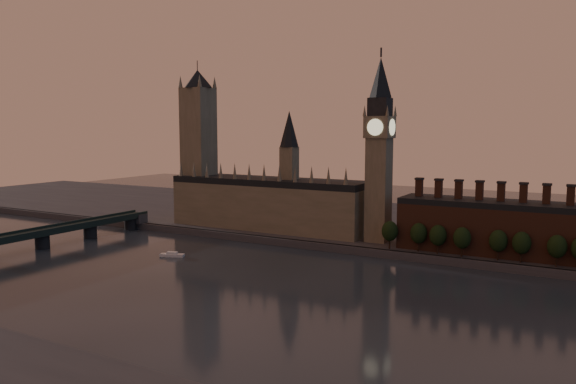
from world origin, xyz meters
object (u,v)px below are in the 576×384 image
object	(u,v)px
westminster_bridge	(10,241)
river_boat	(172,255)
big_ben	(379,147)
victoria_tower	(199,141)

from	to	relation	value
westminster_bridge	river_boat	size ratio (longest dim) A/B	15.20
big_ben	victoria_tower	bearing A→B (deg)	177.80
victoria_tower	river_boat	bearing A→B (deg)	-61.37
victoria_tower	big_ben	xyz separation A→B (m)	(130.00, -5.00, -2.26)
victoria_tower	westminster_bridge	size ratio (longest dim) A/B	0.54
victoria_tower	westminster_bridge	world-z (taller)	victoria_tower
big_ben	westminster_bridge	world-z (taller)	big_ben
westminster_bridge	victoria_tower	bearing A→B (deg)	73.44
river_boat	westminster_bridge	bearing A→B (deg)	-173.02
big_ben	westminster_bridge	xyz separation A→B (m)	(-165.00, -112.70, -49.39)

